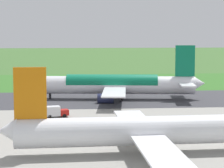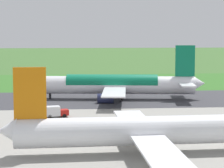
% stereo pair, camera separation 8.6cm
% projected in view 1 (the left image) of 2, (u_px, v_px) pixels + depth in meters
% --- Properties ---
extents(ground_plane, '(800.00, 800.00, 0.00)m').
position_uv_depth(ground_plane, '(69.00, 100.00, 131.13)').
color(ground_plane, '#3D662D').
extents(runway_asphalt, '(600.00, 33.17, 0.06)m').
position_uv_depth(runway_asphalt, '(69.00, 100.00, 131.13)').
color(runway_asphalt, '#38383D').
rests_on(runway_asphalt, ground).
extents(apron_concrete, '(440.00, 110.00, 0.05)m').
position_uv_depth(apron_concrete, '(65.00, 149.00, 76.59)').
color(apron_concrete, gray).
rests_on(apron_concrete, ground).
extents(grass_verge_foreground, '(600.00, 80.00, 0.04)m').
position_uv_depth(grass_verge_foreground, '(70.00, 85.00, 167.12)').
color(grass_verge_foreground, '#346B27').
rests_on(grass_verge_foreground, ground).
extents(airliner_main, '(54.13, 44.40, 15.88)m').
position_uv_depth(airliner_main, '(113.00, 85.00, 131.64)').
color(airliner_main, white).
rests_on(airliner_main, ground).
extents(airliner_parked_mid, '(49.04, 40.06, 14.33)m').
position_uv_depth(airliner_parked_mid, '(149.00, 130.00, 73.31)').
color(airliner_parked_mid, white).
rests_on(airliner_parked_mid, ground).
extents(service_truck_fuel, '(6.16, 3.54, 2.65)m').
position_uv_depth(service_truck_fuel, '(55.00, 112.00, 104.10)').
color(service_truck_fuel, '#B21914').
rests_on(service_truck_fuel, ground).
extents(no_stopping_sign, '(0.60, 0.10, 2.61)m').
position_uv_depth(no_stopping_sign, '(116.00, 81.00, 166.59)').
color(no_stopping_sign, slate).
rests_on(no_stopping_sign, ground).
extents(traffic_cone_orange, '(0.40, 0.40, 0.55)m').
position_uv_depth(traffic_cone_orange, '(103.00, 84.00, 169.17)').
color(traffic_cone_orange, orange).
rests_on(traffic_cone_orange, ground).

